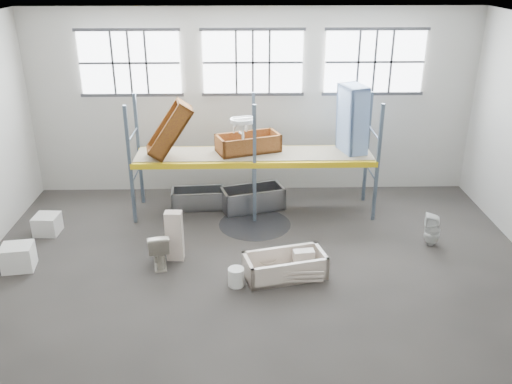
{
  "coord_description": "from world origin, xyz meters",
  "views": [
    {
      "loc": [
        -0.27,
        -9.42,
        6.16
      ],
      "look_at": [
        0.0,
        1.5,
        1.4
      ],
      "focal_mm": 38.16,
      "sensor_mm": 36.0,
      "label": 1
    }
  ],
  "objects_px": {
    "bathtub_beige": "(285,265)",
    "bucket": "(236,277)",
    "steel_tub_left": "(198,198)",
    "toilet_beige": "(159,248)",
    "steel_tub_right": "(253,198)",
    "rust_tub_flat": "(248,143)",
    "toilet_white": "(432,230)",
    "carton_near": "(18,257)",
    "blue_tub_upright": "(352,121)",
    "cistern_tall": "(175,236)"
  },
  "relations": [
    {
      "from": "bathtub_beige",
      "to": "bucket",
      "type": "height_order",
      "value": "bathtub_beige"
    },
    {
      "from": "steel_tub_left",
      "to": "toilet_beige",
      "type": "bearing_deg",
      "value": -101.96
    },
    {
      "from": "steel_tub_right",
      "to": "rust_tub_flat",
      "type": "bearing_deg",
      "value": 173.13
    },
    {
      "from": "rust_tub_flat",
      "to": "toilet_white",
      "type": "bearing_deg",
      "value": -26.51
    },
    {
      "from": "bathtub_beige",
      "to": "carton_near",
      "type": "xyz_separation_m",
      "value": [
        -5.66,
        0.43,
        0.03
      ]
    },
    {
      "from": "toilet_beige",
      "to": "bucket",
      "type": "height_order",
      "value": "toilet_beige"
    },
    {
      "from": "bathtub_beige",
      "to": "steel_tub_right",
      "type": "xyz_separation_m",
      "value": [
        -0.61,
        3.32,
        0.05
      ]
    },
    {
      "from": "blue_tub_upright",
      "to": "carton_near",
      "type": "relative_size",
      "value": 2.77
    },
    {
      "from": "steel_tub_left",
      "to": "carton_near",
      "type": "bearing_deg",
      "value": -140.09
    },
    {
      "from": "carton_near",
      "to": "rust_tub_flat",
      "type": "bearing_deg",
      "value": 30.42
    },
    {
      "from": "steel_tub_right",
      "to": "carton_near",
      "type": "distance_m",
      "value": 5.81
    },
    {
      "from": "bathtub_beige",
      "to": "blue_tub_upright",
      "type": "distance_m",
      "value": 4.35
    },
    {
      "from": "blue_tub_upright",
      "to": "bucket",
      "type": "relative_size",
      "value": 4.6
    },
    {
      "from": "bathtub_beige",
      "to": "steel_tub_right",
      "type": "relative_size",
      "value": 1.04
    },
    {
      "from": "cistern_tall",
      "to": "rust_tub_flat",
      "type": "relative_size",
      "value": 0.73
    },
    {
      "from": "toilet_beige",
      "to": "cistern_tall",
      "type": "bearing_deg",
      "value": -152.96
    },
    {
      "from": "bucket",
      "to": "carton_near",
      "type": "distance_m",
      "value": 4.71
    },
    {
      "from": "cistern_tall",
      "to": "carton_near",
      "type": "bearing_deg",
      "value": -171.75
    },
    {
      "from": "rust_tub_flat",
      "to": "carton_near",
      "type": "relative_size",
      "value": 2.45
    },
    {
      "from": "rust_tub_flat",
      "to": "blue_tub_upright",
      "type": "height_order",
      "value": "blue_tub_upright"
    },
    {
      "from": "bathtub_beige",
      "to": "cistern_tall",
      "type": "height_order",
      "value": "cistern_tall"
    },
    {
      "from": "bathtub_beige",
      "to": "toilet_beige",
      "type": "bearing_deg",
      "value": 155.31
    },
    {
      "from": "toilet_white",
      "to": "bathtub_beige",
      "type": "bearing_deg",
      "value": -55.88
    },
    {
      "from": "bucket",
      "to": "steel_tub_left",
      "type": "bearing_deg",
      "value": 105.47
    },
    {
      "from": "carton_near",
      "to": "cistern_tall",
      "type": "bearing_deg",
      "value": 5.61
    },
    {
      "from": "bucket",
      "to": "steel_tub_right",
      "type": "bearing_deg",
      "value": 83.73
    },
    {
      "from": "bucket",
      "to": "carton_near",
      "type": "xyz_separation_m",
      "value": [
        -4.64,
        0.77,
        0.08
      ]
    },
    {
      "from": "toilet_beige",
      "to": "carton_near",
      "type": "xyz_separation_m",
      "value": [
        -2.98,
        -0.07,
        -0.13
      ]
    },
    {
      "from": "steel_tub_left",
      "to": "carton_near",
      "type": "height_order",
      "value": "carton_near"
    },
    {
      "from": "toilet_beige",
      "to": "steel_tub_left",
      "type": "bearing_deg",
      "value": -112.75
    },
    {
      "from": "rust_tub_flat",
      "to": "blue_tub_upright",
      "type": "distance_m",
      "value": 2.66
    },
    {
      "from": "toilet_white",
      "to": "blue_tub_upright",
      "type": "relative_size",
      "value": 0.44
    },
    {
      "from": "cistern_tall",
      "to": "bucket",
      "type": "distance_m",
      "value": 1.77
    },
    {
      "from": "bathtub_beige",
      "to": "blue_tub_upright",
      "type": "relative_size",
      "value": 0.94
    },
    {
      "from": "rust_tub_flat",
      "to": "cistern_tall",
      "type": "bearing_deg",
      "value": -122.48
    },
    {
      "from": "blue_tub_upright",
      "to": "bucket",
      "type": "height_order",
      "value": "blue_tub_upright"
    },
    {
      "from": "bucket",
      "to": "toilet_white",
      "type": "bearing_deg",
      "value": 19.32
    },
    {
      "from": "bathtub_beige",
      "to": "carton_near",
      "type": "relative_size",
      "value": 2.61
    },
    {
      "from": "bucket",
      "to": "carton_near",
      "type": "relative_size",
      "value": 0.6
    },
    {
      "from": "cistern_tall",
      "to": "toilet_white",
      "type": "bearing_deg",
      "value": 7.39
    },
    {
      "from": "blue_tub_upright",
      "to": "cistern_tall",
      "type": "bearing_deg",
      "value": -149.14
    },
    {
      "from": "bathtub_beige",
      "to": "carton_near",
      "type": "distance_m",
      "value": 5.68
    },
    {
      "from": "rust_tub_flat",
      "to": "bucket",
      "type": "bearing_deg",
      "value": -94.59
    },
    {
      "from": "cistern_tall",
      "to": "blue_tub_upright",
      "type": "relative_size",
      "value": 0.65
    },
    {
      "from": "toilet_beige",
      "to": "steel_tub_left",
      "type": "relative_size",
      "value": 0.59
    },
    {
      "from": "toilet_beige",
      "to": "carton_near",
      "type": "height_order",
      "value": "toilet_beige"
    },
    {
      "from": "cistern_tall",
      "to": "steel_tub_left",
      "type": "bearing_deg",
      "value": 86.28
    },
    {
      "from": "cistern_tall",
      "to": "carton_near",
      "type": "relative_size",
      "value": 1.79
    },
    {
      "from": "blue_tub_upright",
      "to": "carton_near",
      "type": "bearing_deg",
      "value": -159.25
    },
    {
      "from": "steel_tub_left",
      "to": "steel_tub_right",
      "type": "height_order",
      "value": "steel_tub_right"
    }
  ]
}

